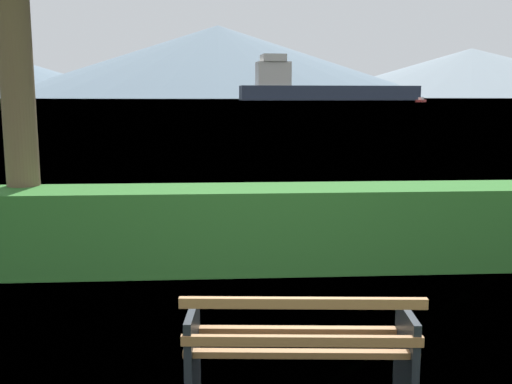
% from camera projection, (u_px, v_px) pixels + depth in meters
% --- Properties ---
extents(water_surface, '(620.00, 620.00, 0.00)m').
position_uv_depth(water_surface, '(219.00, 99.00, 306.69)').
color(water_surface, '#7A99A8').
rests_on(water_surface, ground_plane).
extents(park_bench, '(1.56, 0.68, 0.87)m').
position_uv_depth(park_bench, '(300.00, 349.00, 3.91)').
color(park_bench, olive).
rests_on(park_bench, ground_plane).
extents(hedge_row, '(10.80, 0.87, 0.99)m').
position_uv_depth(hedge_row, '(263.00, 228.00, 7.15)').
color(hedge_row, '#2D6B28').
rests_on(hedge_row, ground_plane).
extents(cargo_ship_large, '(76.74, 16.95, 18.77)m').
position_uv_depth(cargo_ship_large, '(316.00, 88.00, 248.08)').
color(cargo_ship_large, '#2D384C').
rests_on(cargo_ship_large, water_surface).
extents(fishing_boat_near, '(4.59, 5.36, 1.50)m').
position_uv_depth(fishing_boat_near, '(421.00, 100.00, 180.21)').
color(fishing_boat_near, '#B2332D').
rests_on(fishing_boat_near, water_surface).
extents(tender_far, '(6.29, 5.45, 1.77)m').
position_uv_depth(tender_far, '(262.00, 99.00, 252.68)').
color(tender_far, '#335693').
rests_on(tender_far, water_surface).
extents(distant_hills, '(842.59, 394.73, 65.24)m').
position_uv_depth(distant_hills, '(192.00, 66.00, 545.43)').
color(distant_hills, slate).
rests_on(distant_hills, ground_plane).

